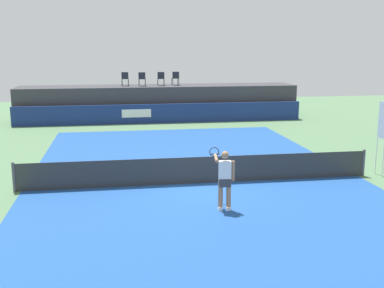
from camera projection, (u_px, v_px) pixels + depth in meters
ground_plane at (186, 163)px, 19.57m from camera, size 48.00×48.00×0.00m
court_inner at (199, 183)px, 16.67m from camera, size 12.00×22.00×0.00m
sponsor_wall at (161, 113)px, 29.59m from camera, size 18.00×0.22×1.20m
spectator_platform at (159, 102)px, 31.23m from camera, size 18.00×2.80×2.20m
spectator_chair_far_left at (125, 78)px, 30.66m from camera, size 0.47×0.47×0.89m
spectator_chair_left at (142, 78)px, 30.51m from camera, size 0.48×0.48×0.89m
spectator_chair_center at (161, 78)px, 30.82m from camera, size 0.46×0.46×0.89m
spectator_chair_right at (175, 78)px, 31.17m from camera, size 0.46×0.46×0.89m
umpire_chair at (384, 133)px, 17.41m from camera, size 0.49×0.49×2.76m
tennis_net at (199, 170)px, 16.57m from camera, size 12.40×0.02×0.95m
net_post_near at (14, 177)px, 15.60m from camera, size 0.10×0.10×1.00m
net_post_far at (364, 163)px, 17.54m from camera, size 0.10×0.10×1.00m
tennis_player at (224, 178)px, 13.81m from camera, size 0.58×1.19×1.77m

